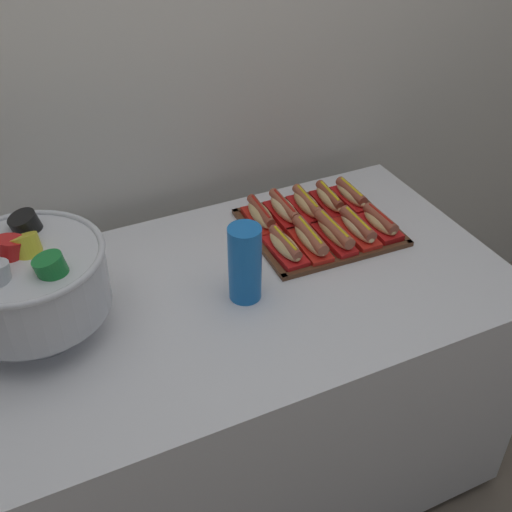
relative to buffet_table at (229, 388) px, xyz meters
name	(u,v)px	position (x,y,z in m)	size (l,w,h in m)	color
ground_plane	(233,472)	(0.00, 0.00, -0.40)	(10.00, 10.00, 0.00)	#7A6B5B
back_wall	(141,21)	(0.00, 0.54, 0.90)	(6.00, 0.10, 2.60)	silver
buffet_table	(229,388)	(0.00, 0.00, 0.00)	(1.48, 0.80, 0.77)	silver
serving_tray	(319,228)	(0.36, 0.14, 0.37)	(0.42, 0.37, 0.01)	#56331E
hot_dog_0	(285,247)	(0.20, 0.07, 0.40)	(0.07, 0.16, 0.06)	red
hot_dog_1	(310,239)	(0.28, 0.06, 0.40)	(0.07, 0.18, 0.06)	red
hot_dog_2	(334,233)	(0.35, 0.06, 0.40)	(0.06, 0.18, 0.06)	red
hot_dog_3	(357,228)	(0.43, 0.06, 0.40)	(0.07, 0.17, 0.06)	red
hot_dog_4	(380,223)	(0.50, 0.06, 0.40)	(0.07, 0.15, 0.06)	red
hot_dog_5	(261,216)	(0.21, 0.23, 0.40)	(0.07, 0.16, 0.06)	red
hot_dog_6	(284,210)	(0.29, 0.23, 0.40)	(0.07, 0.17, 0.06)	red
hot_dog_7	(307,205)	(0.36, 0.23, 0.40)	(0.07, 0.17, 0.06)	red
hot_dog_8	(329,200)	(0.43, 0.22, 0.40)	(0.07, 0.17, 0.06)	#B21414
hot_dog_9	(351,195)	(0.51, 0.22, 0.40)	(0.06, 0.16, 0.06)	red
punch_bowl	(29,280)	(-0.45, 0.05, 0.52)	(0.36, 0.36, 0.27)	silver
cup_stack	(245,263)	(0.04, -0.04, 0.47)	(0.08, 0.08, 0.21)	blue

